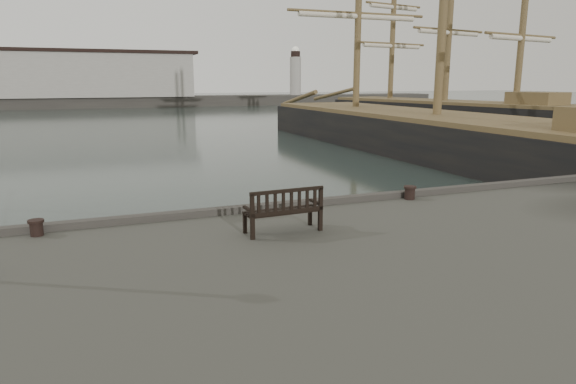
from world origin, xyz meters
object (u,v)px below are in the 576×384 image
Objects in this scene: bench at (283,218)px; bollard_left at (36,228)px; bollard_right at (410,193)px; tall_ship_main at (435,143)px; tall_ship_far at (444,119)px.

bench reaches higher than bollard_left.
bollard_left is (-5.43, 1.83, -0.15)m from bench.
bench is 5.14m from bollard_right.
tall_ship_main reaches higher than bench.
bollard_right is 43.99m from tall_ship_far.
bollard_right is at bearing -140.10° from tall_ship_far.
tall_ship_far reaches higher than bollard_left.
bollard_left is 29.57m from tall_ship_main.
bollard_right is (10.24, 0.00, 0.01)m from bollard_left.
bollard_right is at bearing -129.30° from tall_ship_main.
bench reaches higher than bollard_right.
bench is 5.73m from bollard_left.
bench is at bearing -18.60° from bollard_left.
bollard_left is 0.95× the size of bollard_right.
tall_ship_far is at bearing 50.69° from bollard_right.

